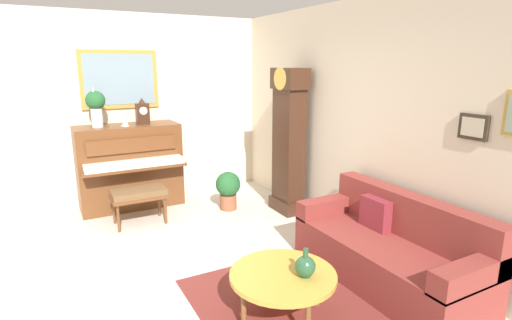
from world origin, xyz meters
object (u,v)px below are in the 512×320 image
at_px(couch, 389,250).
at_px(potted_plant, 228,188).
at_px(piano, 130,166).
at_px(mantel_clock, 143,112).
at_px(flower_vase, 96,104).
at_px(green_jug, 305,266).
at_px(grandfather_clock, 289,145).
at_px(coffee_table, 283,276).
at_px(piano_bench, 139,194).
at_px(teacup, 125,124).

distance_m(couch, potted_plant, 2.60).
xyz_separation_m(piano, mantel_clock, (0.00, 0.23, 0.77)).
xyz_separation_m(flower_vase, green_jug, (3.50, 1.06, -1.04)).
height_order(grandfather_clock, coffee_table, grandfather_clock).
bearing_deg(grandfather_clock, flower_vase, -118.47).
distance_m(piano_bench, potted_plant, 1.26).
distance_m(piano, grandfather_clock, 2.34).
distance_m(piano, teacup, 0.63).
height_order(couch, flower_vase, flower_vase).
relative_size(piano_bench, mantel_clock, 1.84).
distance_m(coffee_table, teacup, 3.46).
relative_size(piano_bench, coffee_table, 0.80).
height_order(couch, teacup, teacup).
bearing_deg(grandfather_clock, teacup, -121.14).
distance_m(mantel_clock, flower_vase, 0.64).
height_order(coffee_table, teacup, teacup).
bearing_deg(potted_plant, piano_bench, -92.62).
height_order(couch, coffee_table, couch).
bearing_deg(mantel_clock, piano_bench, -20.93).
distance_m(piano, mantel_clock, 0.81).
bearing_deg(coffee_table, grandfather_clock, 146.36).
relative_size(piano_bench, green_jug, 2.92).
height_order(mantel_clock, flower_vase, flower_vase).
distance_m(coffee_table, potted_plant, 2.65).
bearing_deg(piano_bench, potted_plant, 87.38).
bearing_deg(mantel_clock, green_jug, 7.06).
distance_m(piano, coffee_table, 3.42).
distance_m(piano_bench, flower_vase, 1.39).
relative_size(piano, potted_plant, 2.57).
distance_m(piano_bench, grandfather_clock, 2.13).
bearing_deg(coffee_table, flower_vase, -164.63).
bearing_deg(teacup, grandfather_clock, 58.86).
height_order(grandfather_clock, green_jug, grandfather_clock).
relative_size(green_jug, potted_plant, 0.43).
xyz_separation_m(mantel_clock, flower_vase, (-0.00, -0.62, 0.14)).
xyz_separation_m(grandfather_clock, flower_vase, (-1.26, -2.33, 0.57)).
relative_size(piano, coffee_table, 1.64).
bearing_deg(mantel_clock, grandfather_clock, 53.50).
bearing_deg(piano_bench, green_jug, 14.68).
xyz_separation_m(piano_bench, flower_vase, (-0.75, -0.34, 1.13)).
xyz_separation_m(coffee_table, mantel_clock, (-3.37, -0.30, 1.01)).
xyz_separation_m(couch, potted_plant, (-2.54, -0.56, 0.01)).
bearing_deg(potted_plant, flower_vase, -116.82).
relative_size(couch, flower_vase, 3.28).
bearing_deg(green_jug, mantel_clock, -172.94).
distance_m(piano, potted_plant, 1.48).
distance_m(piano_bench, mantel_clock, 1.27).
height_order(grandfather_clock, flower_vase, grandfather_clock).
height_order(teacup, potted_plant, teacup).
bearing_deg(couch, grandfather_clock, 175.30).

